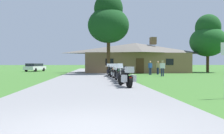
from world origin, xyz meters
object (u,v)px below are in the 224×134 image
Objects in this scene: motorcycle_black_fifth_in_row at (113,71)px; parked_white_suv_far_left at (35,67)px; motorcycle_orange_fourth_in_row at (115,72)px; motorcycle_green_second_in_row at (121,75)px; motorcycle_black_nearest_to_camera at (126,77)px; motorcycle_white_third_in_row at (119,74)px; motorcycle_black_sixth_in_row at (110,71)px; tree_right_of_lodge at (208,37)px; bystander_white_shirt_by_tree at (162,67)px; bystander_tan_shirt_near_lodge at (158,67)px; bystander_blue_shirt_beside_signpost at (150,67)px; tree_by_lodge_front at (108,21)px; motorcycle_green_farthest_in_row at (110,70)px.

parked_white_suv_far_left reaches higher than motorcycle_black_fifth_in_row.
motorcycle_green_second_in_row is at bearing -92.58° from motorcycle_orange_fourth_in_row.
motorcycle_white_third_in_row is (0.09, 4.30, 0.00)m from motorcycle_black_nearest_to_camera.
motorcycle_orange_fourth_in_row is 2.07m from motorcycle_black_fifth_in_row.
motorcycle_black_fifth_in_row is 1.00× the size of motorcycle_black_sixth_in_row.
motorcycle_white_third_in_row is 0.23× the size of tree_right_of_lodge.
motorcycle_black_nearest_to_camera is 10.43m from motorcycle_black_sixth_in_row.
motorcycle_white_third_in_row is at bearing -117.33° from bystander_white_shirt_by_tree.
bystander_tan_shirt_near_lodge and bystander_blue_shirt_beside_signpost have the same top height.
tree_right_of_lodge is at bearing 98.28° from bystander_tan_shirt_near_lodge.
motorcycle_white_third_in_row is 8.65m from bystander_white_shirt_by_tree.
bystander_white_shirt_by_tree is 0.34× the size of parked_white_suv_far_left.
motorcycle_green_second_in_row is 0.20× the size of tree_by_lodge_front.
bystander_white_shirt_by_tree is 0.19× the size of tree_right_of_lodge.
tree_by_lodge_front is at bearing 82.90° from motorcycle_black_sixth_in_row.
tree_right_of_lodge is at bearing -165.82° from bystander_blue_shirt_beside_signpost.
bystander_white_shirt_by_tree is 9.48m from tree_by_lodge_front.
bystander_tan_shirt_near_lodge is 0.18× the size of tree_right_of_lodge.
motorcycle_orange_fourth_in_row is 22.38m from tree_right_of_lodge.
motorcycle_black_fifth_in_row is 9.73m from tree_by_lodge_front.
parked_white_suv_far_left is (-11.90, 21.35, 0.16)m from motorcycle_orange_fourth_in_row.
motorcycle_green_farthest_in_row is (0.07, 9.90, 0.00)m from motorcycle_green_second_in_row.
parked_white_suv_far_left is at bearing 116.52° from motorcycle_orange_fourth_in_row.
bystander_tan_shirt_near_lodge reaches higher than motorcycle_white_third_in_row.
tree_by_lodge_front reaches higher than bystander_tan_shirt_near_lodge.
motorcycle_green_farthest_in_row is (0.03, 7.98, 0.00)m from motorcycle_white_third_in_row.
motorcycle_black_sixth_in_row is at bearing 79.41° from motorcycle_black_nearest_to_camera.
bystander_tan_shirt_near_lodge reaches higher than parked_white_suv_far_left.
motorcycle_white_third_in_row is 10.97m from bystander_blue_shirt_beside_signpost.
motorcycle_white_third_in_row is 6.13m from motorcycle_black_sixth_in_row.
motorcycle_orange_fourth_in_row is at bearing -92.51° from motorcycle_black_sixth_in_row.
motorcycle_black_fifth_in_row is (0.11, 8.61, 0.01)m from motorcycle_black_nearest_to_camera.
motorcycle_white_third_in_row is 26.44m from parked_white_suv_far_left.
motorcycle_white_third_in_row and motorcycle_green_farthest_in_row have the same top height.
bystander_tan_shirt_near_lodge is at bearing 91.93° from bystander_white_shirt_by_tree.
motorcycle_green_farthest_in_row is at bearing 86.64° from motorcycle_orange_fourth_in_row.
tree_by_lodge_front is at bearing 80.29° from motorcycle_black_fifth_in_row.
motorcycle_orange_fourth_in_row is 11.39m from tree_by_lodge_front.
bystander_tan_shirt_near_lodge is at bearing 51.13° from motorcycle_orange_fourth_in_row.
motorcycle_green_second_in_row is 1.00× the size of motorcycle_black_fifth_in_row.
parked_white_suv_far_left is at bearing 166.69° from tree_right_of_lodge.
motorcycle_green_farthest_in_row is 19.67m from parked_white_suv_far_left.
bystander_white_shirt_by_tree is at bearing -28.81° from parked_white_suv_far_left.
tree_right_of_lodge is 0.88× the size of tree_by_lodge_front.
tree_by_lodge_front reaches higher than motorcycle_green_second_in_row.
motorcycle_green_second_in_row is at bearing -91.73° from motorcycle_green_farthest_in_row.
tree_right_of_lodge reaches higher than bystander_tan_shirt_near_lodge.
motorcycle_black_nearest_to_camera is at bearing -93.85° from motorcycle_black_sixth_in_row.
motorcycle_orange_fourth_in_row is 1.24× the size of bystander_white_shirt_by_tree.
motorcycle_green_second_in_row and motorcycle_black_sixth_in_row have the same top height.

